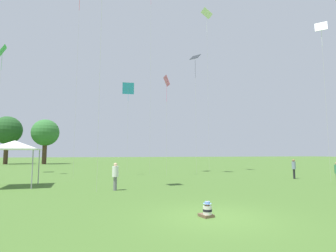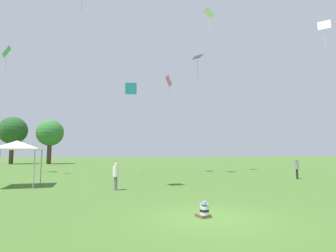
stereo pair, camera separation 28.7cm
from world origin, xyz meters
TOP-DOWN VIEW (x-y plane):
  - ground_plane at (0.00, 0.00)m, footprint 300.00×300.00m
  - seated_toddler at (-0.24, 0.09)m, footprint 0.48×0.55m
  - person_standing_2 at (-2.87, 7.62)m, footprint 0.49×0.49m
  - person_standing_3 at (12.69, 10.84)m, footprint 0.37×0.37m
  - canopy_tent at (-9.26, 10.94)m, footprint 3.15×3.15m
  - kite_0 at (-5.96, 16.61)m, footprint 0.86×0.42m
  - kite_1 at (-14.41, 23.43)m, footprint 0.84×1.37m
  - kite_2 at (9.03, 20.54)m, footprint 1.12×1.36m
  - kite_4 at (13.83, 8.21)m, footprint 0.94×0.94m
  - kite_5 at (2.76, 16.75)m, footprint 0.45×1.06m
  - kite_6 at (6.55, 18.38)m, footprint 1.33×1.36m
  - kite_7 at (-0.47, 22.69)m, footprint 1.41×0.48m
  - distant_tree_0 at (-21.82, 51.98)m, footprint 5.71×5.71m
  - distant_tree_1 at (-14.33, 50.51)m, footprint 5.48×5.48m

SIDE VIEW (x-z plane):
  - ground_plane at x=0.00m, z-range 0.00..0.00m
  - seated_toddler at x=-0.24m, z-range -0.05..0.49m
  - person_standing_2 at x=-2.87m, z-range 0.15..1.78m
  - person_standing_3 at x=12.69m, z-range 0.17..1.86m
  - canopy_tent at x=-9.26m, z-range 1.20..4.25m
  - distant_tree_1 at x=-14.33m, z-range 1.79..11.04m
  - distant_tree_0 at x=-21.82m, z-range 1.97..11.78m
  - kite_5 at x=2.76m, z-range 4.28..14.36m
  - kite_7 at x=-0.47m, z-range 4.52..15.23m
  - kite_4 at x=13.83m, z-range 5.62..18.79m
  - kite_6 at x=6.55m, z-range 5.92..19.37m
  - kite_1 at x=-14.41m, z-range 6.18..20.35m
  - kite_0 at x=-5.96m, z-range 7.59..25.86m
  - kite_2 at x=9.03m, z-range 9.09..29.37m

